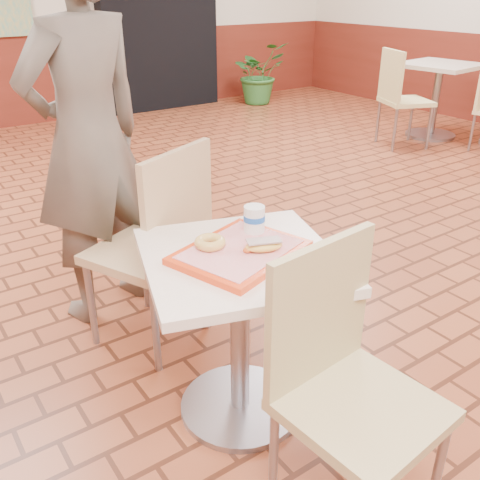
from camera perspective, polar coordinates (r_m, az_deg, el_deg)
wainscot_band at (r=2.98m, az=14.97°, el=4.17°), size 8.00×10.00×1.00m
corridor_doorway at (r=7.45m, az=-8.65°, el=22.10°), size 1.60×0.22×2.20m
main_table at (r=1.98m, az=0.00°, el=-7.52°), size 0.66×0.66×0.70m
chair_main_front at (r=1.66m, az=11.02°, el=-14.04°), size 0.45×0.45×0.90m
chair_main_back at (r=2.37m, az=-8.66°, el=-0.01°), size 0.58×0.58×0.96m
customer at (r=2.61m, az=-15.85°, el=10.34°), size 0.75×0.60×1.80m
serving_tray at (r=1.85m, az=0.00°, el=-1.31°), size 0.43×0.33×0.03m
ring_donut at (r=1.86m, az=-3.21°, el=-0.24°), size 0.14×0.14×0.03m
long_john_donut at (r=1.83m, az=2.45°, el=-0.62°), size 0.15×0.11×0.04m
paper_cup at (r=1.96m, az=1.53°, el=2.28°), size 0.08×0.08×0.10m
second_table at (r=6.33m, az=20.30°, el=14.98°), size 0.74×0.74×0.78m
chair_second_left at (r=5.81m, az=16.69°, el=14.72°), size 0.58×0.58×0.96m
potted_plant at (r=7.77m, az=2.00°, el=17.36°), size 0.77×0.68×0.81m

